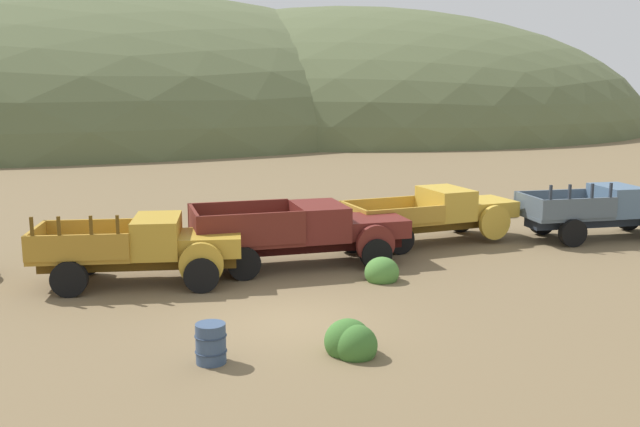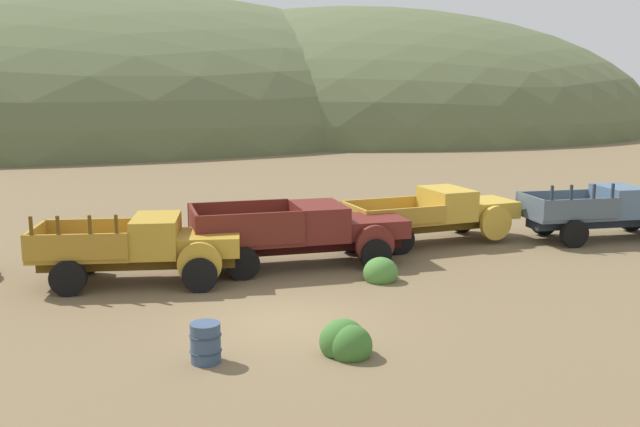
# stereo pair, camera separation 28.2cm
# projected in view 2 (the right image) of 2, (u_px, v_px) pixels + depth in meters

# --- Properties ---
(ground_plane) EXTENTS (300.00, 300.00, 0.00)m
(ground_plane) POSITION_uv_depth(u_px,v_px,m) (286.00, 322.00, 17.09)
(ground_plane) COLOR brown
(hill_far_right) EXTENTS (111.53, 88.54, 32.61)m
(hill_far_right) POSITION_uv_depth(u_px,v_px,m) (32.00, 126.00, 87.55)
(hill_far_right) COLOR #56603D
(hill_far_right) RESTS_ON ground
(hill_distant) EXTENTS (70.68, 66.40, 27.77)m
(hill_distant) POSITION_uv_depth(u_px,v_px,m) (350.00, 125.00, 88.69)
(hill_distant) COLOR #56603D
(hill_distant) RESTS_ON ground
(truck_mustard) EXTENTS (5.78, 2.77, 2.16)m
(truck_mustard) POSITION_uv_depth(u_px,v_px,m) (153.00, 248.00, 20.22)
(truck_mustard) COLOR #593D12
(truck_mustard) RESTS_ON ground
(truck_oxblood) EXTENTS (6.76, 3.04, 1.91)m
(truck_oxblood) POSITION_uv_depth(u_px,v_px,m) (314.00, 232.00, 22.19)
(truck_oxblood) COLOR black
(truck_oxblood) RESTS_ON ground
(truck_faded_yellow) EXTENTS (6.41, 3.38, 1.89)m
(truck_faded_yellow) POSITION_uv_depth(u_px,v_px,m) (443.00, 213.00, 25.32)
(truck_faded_yellow) COLOR brown
(truck_faded_yellow) RESTS_ON ground
(truck_chalk_blue) EXTENTS (5.99, 2.48, 2.16)m
(truck_chalk_blue) POSITION_uv_depth(u_px,v_px,m) (615.00, 211.00, 25.84)
(truck_chalk_blue) COLOR #262D39
(truck_chalk_blue) RESTS_ON ground
(oil_drum_foreground) EXTENTS (0.66, 0.66, 0.83)m
(oil_drum_foreground) POSITION_uv_depth(u_px,v_px,m) (206.00, 343.00, 14.57)
(oil_drum_foreground) COLOR #384C6B
(oil_drum_foreground) RESTS_ON ground
(bush_front_right) EXTENTS (1.07, 1.09, 0.95)m
(bush_front_right) POSITION_uv_depth(u_px,v_px,m) (346.00, 343.00, 15.00)
(bush_front_right) COLOR #3D702D
(bush_front_right) RESTS_ON ground
(bush_front_left) EXTENTS (1.00, 0.91, 0.89)m
(bush_front_left) POSITION_uv_depth(u_px,v_px,m) (380.00, 273.00, 20.50)
(bush_front_left) COLOR #4C8438
(bush_front_left) RESTS_ON ground
(bush_near_barrel) EXTENTS (1.22, 1.07, 0.98)m
(bush_near_barrel) POSITION_uv_depth(u_px,v_px,m) (52.00, 245.00, 23.93)
(bush_near_barrel) COLOR #3D702D
(bush_near_barrel) RESTS_ON ground
(bush_between_trucks) EXTENTS (0.72, 0.56, 0.60)m
(bush_between_trucks) POSITION_uv_depth(u_px,v_px,m) (506.00, 214.00, 29.91)
(bush_between_trucks) COLOR olive
(bush_between_trucks) RESTS_ON ground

